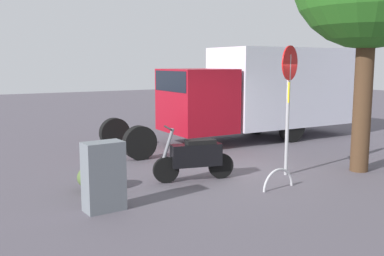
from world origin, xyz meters
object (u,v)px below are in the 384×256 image
at_px(motorcycle, 196,157).
at_px(bike_rack_hoop, 278,189).
at_px(stop_sign, 289,90).
at_px(utility_cabinet, 104,176).
at_px(box_truck_near, 261,90).

xyz_separation_m(motorcycle, bike_rack_hoop, (-1.11, 1.41, -0.52)).
xyz_separation_m(stop_sign, bike_rack_hoop, (0.91, 0.76, -1.94)).
bearing_deg(utility_cabinet, stop_sign, -177.04).
height_order(box_truck_near, stop_sign, box_truck_near).
bearing_deg(stop_sign, bike_rack_hoop, 39.79).
bearing_deg(bike_rack_hoop, box_truck_near, -125.93).
height_order(box_truck_near, bike_rack_hoop, box_truck_near).
height_order(box_truck_near, motorcycle, box_truck_near).
bearing_deg(utility_cabinet, bike_rack_hoop, 171.36).
bearing_deg(motorcycle, bike_rack_hoop, 141.30).
bearing_deg(stop_sign, box_truck_near, -122.45).
xyz_separation_m(utility_cabinet, bike_rack_hoop, (-3.49, 0.53, -0.60)).
xyz_separation_m(stop_sign, utility_cabinet, (4.40, 0.23, -1.33)).
distance_m(stop_sign, bike_rack_hoop, 2.27).
bearing_deg(box_truck_near, stop_sign, 58.42).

